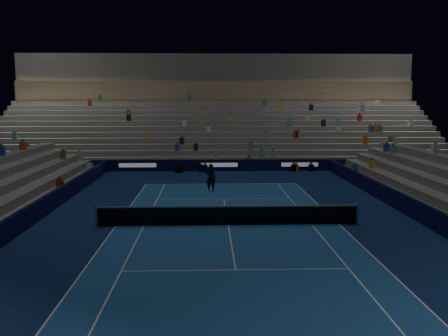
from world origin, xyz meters
name	(u,v)px	position (x,y,z in m)	size (l,w,h in m)	color
ground	(228,225)	(0.00, 0.00, 0.00)	(90.00, 90.00, 0.00)	#0C204D
court_surface	(228,225)	(0.00, 0.00, 0.01)	(10.97, 23.77, 0.01)	#1A4F93
sponsor_barrier_far	(219,165)	(0.00, 18.50, 0.50)	(44.00, 0.25, 1.00)	black
sponsor_barrier_east	(423,214)	(9.70, 0.00, 0.50)	(0.25, 37.00, 1.00)	#080A33
sponsor_barrier_west	(28,217)	(-9.70, 0.00, 0.50)	(0.25, 37.00, 1.00)	black
grandstand_main	(217,126)	(0.00, 27.90, 3.38)	(44.00, 15.20, 11.20)	gray
tennis_net	(228,215)	(0.00, 0.00, 0.50)	(12.90, 0.10, 1.10)	#B2B2B7
tennis_player	(211,178)	(-0.79, 9.01, 0.94)	(0.68, 0.45, 1.87)	black
broadcast_camera	(179,169)	(-3.43, 17.70, 0.33)	(0.67, 1.03, 0.65)	black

